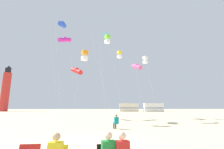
% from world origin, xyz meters
% --- Properties ---
extents(ground, '(200.00, 200.00, 0.00)m').
position_xyz_m(ground, '(0.00, 0.00, 0.00)').
color(ground, beige).
extents(kite_flyer_standing, '(0.44, 0.56, 1.16)m').
position_xyz_m(kite_flyer_standing, '(1.92, 5.82, 0.61)').
color(kite_flyer_standing, '#147F84').
rests_on(kite_flyer_standing, ground).
extents(kite_tube_blue, '(1.74, 2.51, 14.38)m').
position_xyz_m(kite_tube_blue, '(-5.26, 14.67, 13.67)').
color(kite_tube_blue, silver).
rests_on(kite_tube_blue, ground).
extents(kite_tube_scarlet, '(2.18, 2.33, 7.86)m').
position_xyz_m(kite_tube_scarlet, '(-3.22, 16.75, 7.15)').
color(kite_tube_scarlet, silver).
rests_on(kite_tube_scarlet, ground).
extents(kite_box_orange, '(2.06, 2.06, 8.02)m').
position_xyz_m(kite_box_orange, '(-1.28, 10.00, 7.44)').
color(kite_box_orange, silver).
rests_on(kite_box_orange, ground).
extents(kite_box_white, '(1.96, 1.94, 9.84)m').
position_xyz_m(kite_box_white, '(7.73, 17.52, 9.25)').
color(kite_box_white, silver).
rests_on(kite_box_white, ground).
extents(kite_box_lime, '(2.75, 2.56, 11.42)m').
position_xyz_m(kite_box_lime, '(1.37, 13.16, 10.82)').
color(kite_box_lime, silver).
rests_on(kite_box_lime, ground).
extents(kite_diamond_cyan, '(1.62, 1.62, 12.62)m').
position_xyz_m(kite_diamond_cyan, '(1.15, 14.69, 11.80)').
color(kite_diamond_cyan, silver).
rests_on(kite_diamond_cyan, ground).
extents(kite_tube_rainbow, '(1.50, 2.58, 9.03)m').
position_xyz_m(kite_tube_rainbow, '(6.46, 18.25, 8.33)').
color(kite_tube_rainbow, silver).
rests_on(kite_tube_rainbow, ground).
extents(kite_tube_magenta, '(3.23, 3.44, 13.56)m').
position_xyz_m(kite_tube_magenta, '(-5.71, 18.31, 12.85)').
color(kite_tube_magenta, silver).
rests_on(kite_tube_magenta, ground).
extents(kite_box_gold, '(1.74, 1.74, 10.66)m').
position_xyz_m(kite_box_gold, '(3.47, 17.45, 10.06)').
color(kite_box_gold, silver).
rests_on(kite_box_gold, ground).
extents(lighthouse_distant, '(2.80, 2.80, 16.80)m').
position_xyz_m(lighthouse_distant, '(-34.58, 53.05, 7.84)').
color(lighthouse_distant, red).
rests_on(lighthouse_distant, ground).
extents(rv_van_cream, '(6.59, 2.79, 2.80)m').
position_xyz_m(rv_van_cream, '(9.85, 48.88, 1.39)').
color(rv_van_cream, beige).
rests_on(rv_van_cream, ground).
extents(rv_van_white, '(6.44, 2.35, 2.80)m').
position_xyz_m(rv_van_white, '(17.92, 46.75, 1.39)').
color(rv_van_white, white).
rests_on(rv_van_white, ground).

